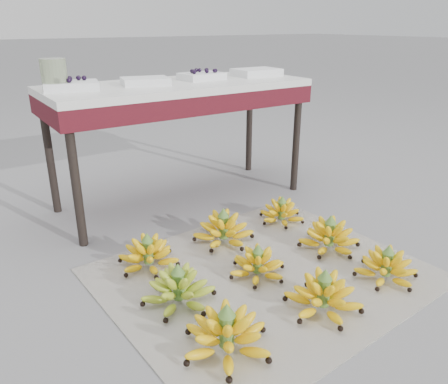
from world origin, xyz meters
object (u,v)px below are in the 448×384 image
newspaper_mat (264,275)px  bunch_front_right (386,267)px  bunch_mid_left (179,290)px  tray_right (202,76)px  tray_left (145,81)px  vendor_table (179,97)px  tray_far_right (256,72)px  glass_jar (54,75)px  bunch_front_left (227,335)px  bunch_mid_right (329,237)px  bunch_back_right (282,213)px  bunch_mid_center (258,265)px  bunch_front_center (323,296)px  tray_far_left (71,85)px  bunch_back_left (148,255)px  bunch_back_center (223,230)px

newspaper_mat → bunch_front_right: (0.39, -0.30, 0.06)m
bunch_mid_left → tray_right: tray_right is taller
newspaper_mat → tray_left: (-0.07, 0.92, 0.70)m
vendor_table → newspaper_mat: bearing=-97.6°
tray_far_right → glass_jar: size_ratio=1.83×
newspaper_mat → bunch_mid_left: size_ratio=3.52×
bunch_front_left → bunch_mid_right: bunch_front_left is taller
bunch_front_left → bunch_back_right: bunch_front_left is taller
bunch_mid_center → tray_far_right: (0.68, 0.92, 0.65)m
bunch_back_right → bunch_front_center: bearing=-107.7°
bunch_mid_left → glass_jar: glass_jar is taller
newspaper_mat → tray_left: bearing=94.3°
tray_far_left → tray_far_right: tray_far_left is taller
tray_left → bunch_back_left: bearing=-116.8°
tray_left → tray_right: tray_right is taller
tray_far_left → tray_far_right: 1.09m
bunch_back_right → vendor_table: size_ratio=0.19×
bunch_mid_right → vendor_table: size_ratio=0.25×
bunch_front_left → bunch_mid_left: bearing=94.3°
bunch_front_right → bunch_mid_right: bearing=67.1°
tray_far_right → vendor_table: bearing=-179.5°
tray_far_right → bunch_mid_right: bearing=-106.2°
bunch_front_left → bunch_back_left: 0.61m
bunch_mid_left → bunch_mid_center: (0.36, -0.01, -0.01)m
bunch_front_center → bunch_mid_left: (-0.41, 0.33, -0.00)m
bunch_mid_right → glass_jar: 1.47m
vendor_table → tray_right: bearing=10.5°
bunch_back_center → vendor_table: 0.80m
bunch_back_center → tray_far_right: 1.08m
newspaper_mat → tray_left: 1.15m
newspaper_mat → tray_far_left: (-0.44, 0.95, 0.70)m
bunch_mid_center → bunch_back_right: size_ratio=1.05×
bunch_mid_center → bunch_back_right: 0.55m
bunch_front_center → bunch_mid_left: 0.53m
tray_far_left → tray_left: (0.37, -0.03, -0.00)m
newspaper_mat → bunch_back_left: bearing=138.8°
bunch_back_right → tray_far_right: 0.90m
bunch_front_left → bunch_back_left: bearing=92.4°
bunch_mid_right → tray_far_right: tray_far_right is taller
bunch_front_right → bunch_mid_left: (-0.78, 0.32, 0.00)m
bunch_mid_right → bunch_back_left: size_ratio=1.25×
bunch_mid_center → glass_jar: size_ratio=1.96×
bunch_mid_center → bunch_back_left: (-0.34, 0.32, 0.00)m
bunch_back_center → tray_far_left: size_ratio=1.17×
tray_far_right → glass_jar: bearing=178.7°
bunch_front_right → vendor_table: 1.36m
bunch_front_right → vendor_table: bearing=79.0°
bunch_front_left → bunch_back_right: (0.78, 0.65, -0.01)m
tray_far_left → tray_left: bearing=-4.6°
tray_left → tray_right: size_ratio=1.09×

